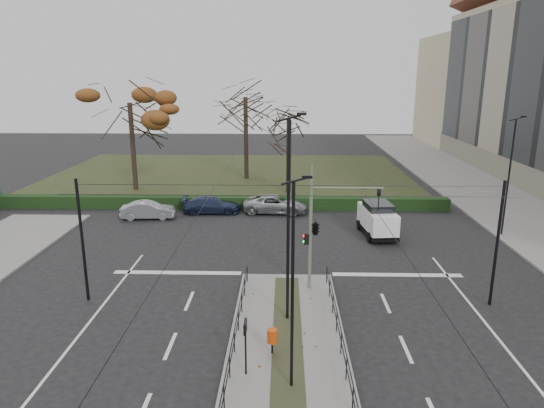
% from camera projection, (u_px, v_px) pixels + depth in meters
% --- Properties ---
extents(ground, '(140.00, 140.00, 0.00)m').
position_uv_depth(ground, '(287.00, 323.00, 21.25)').
color(ground, black).
rests_on(ground, ground).
extents(median_island, '(4.40, 15.00, 0.14)m').
position_uv_depth(median_island, '(287.00, 353.00, 18.81)').
color(median_island, slate).
rests_on(median_island, ground).
extents(sidewalk_east, '(8.00, 90.00, 0.14)m').
position_uv_depth(sidewalk_east, '(493.00, 199.00, 42.03)').
color(sidewalk_east, slate).
rests_on(sidewalk_east, ground).
extents(park, '(38.00, 26.00, 0.10)m').
position_uv_depth(park, '(230.00, 175.00, 52.28)').
color(park, '#242D16').
rests_on(park, ground).
extents(hedge, '(38.00, 1.00, 1.00)m').
position_uv_depth(hedge, '(212.00, 203.00, 39.23)').
color(hedge, black).
rests_on(hedge, ground).
extents(median_railing, '(4.14, 13.24, 0.92)m').
position_uv_depth(median_railing, '(288.00, 333.00, 18.48)').
color(median_railing, black).
rests_on(median_railing, median_island).
extents(catenary, '(20.00, 34.00, 6.00)m').
position_uv_depth(catenary, '(288.00, 237.00, 21.92)').
color(catenary, black).
rests_on(catenary, ground).
extents(traffic_light, '(3.80, 2.15, 5.59)m').
position_uv_depth(traffic_light, '(317.00, 226.00, 23.58)').
color(traffic_light, '#65755A').
rests_on(traffic_light, median_island).
extents(litter_bin, '(0.39, 0.39, 1.01)m').
position_uv_depth(litter_bin, '(272.00, 336.00, 18.49)').
color(litter_bin, black).
rests_on(litter_bin, median_island).
extents(info_panel, '(0.12, 0.54, 2.08)m').
position_uv_depth(info_panel, '(245.00, 333.00, 16.97)').
color(info_panel, black).
rests_on(info_panel, median_island).
extents(streetlamp_median_near, '(0.62, 0.13, 7.41)m').
position_uv_depth(streetlamp_median_near, '(293.00, 285.00, 15.76)').
color(streetlamp_median_near, black).
rests_on(streetlamp_median_near, median_island).
extents(streetlamp_median_far, '(0.75, 0.15, 8.95)m').
position_uv_depth(streetlamp_median_far, '(289.00, 219.00, 20.18)').
color(streetlamp_median_far, black).
rests_on(streetlamp_median_far, median_island).
extents(streetlamp_sidewalk, '(0.66, 0.13, 7.87)m').
position_uv_depth(streetlamp_sidewalk, '(509.00, 176.00, 31.59)').
color(streetlamp_sidewalk, black).
rests_on(streetlamp_sidewalk, sidewalk_east).
extents(parked_car_second, '(4.12, 1.81, 1.32)m').
position_uv_depth(parked_car_second, '(148.00, 210.00, 36.46)').
color(parked_car_second, '#939699').
rests_on(parked_car_second, ground).
extents(parked_car_third, '(4.52, 1.99, 1.29)m').
position_uv_depth(parked_car_third, '(211.00, 205.00, 37.96)').
color(parked_car_third, '#1E2846').
rests_on(parked_car_third, ground).
extents(parked_car_fourth, '(5.17, 2.66, 1.40)m').
position_uv_depth(parked_car_fourth, '(276.00, 204.00, 38.03)').
color(parked_car_fourth, '#939699').
rests_on(parked_car_fourth, ground).
extents(white_van, '(2.29, 4.36, 2.29)m').
position_uv_depth(white_van, '(377.00, 218.00, 32.52)').
color(white_van, white).
rests_on(white_van, ground).
extents(rust_tree, '(8.09, 8.09, 10.50)m').
position_uv_depth(rust_tree, '(130.00, 103.00, 43.49)').
color(rust_tree, black).
rests_on(rust_tree, park).
extents(bare_tree_center, '(6.61, 6.61, 10.98)m').
position_uv_depth(bare_tree_center, '(246.00, 103.00, 48.45)').
color(bare_tree_center, black).
rests_on(bare_tree_center, park).
extents(bare_tree_near, '(4.98, 4.98, 8.71)m').
position_uv_depth(bare_tree_near, '(289.00, 125.00, 42.92)').
color(bare_tree_near, black).
rests_on(bare_tree_near, park).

